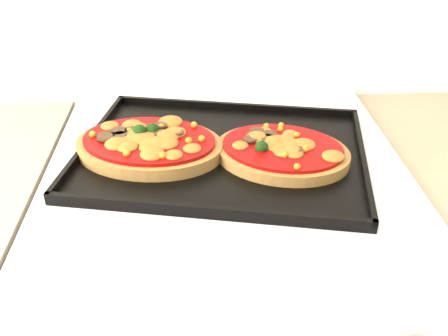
{
  "coord_description": "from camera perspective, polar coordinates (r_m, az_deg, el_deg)",
  "views": [
    {
      "loc": [
        -0.04,
        1.01,
        1.34
      ],
      "look_at": [
        0.0,
        1.68,
        0.92
      ],
      "focal_mm": 40.0,
      "sensor_mm": 36.0,
      "label": 1
    }
  ],
  "objects": [
    {
      "name": "pizza_left",
      "position": [
        0.84,
        -8.55,
        2.78
      ],
      "size": [
        0.28,
        0.23,
        0.04
      ],
      "primitive_type": null,
      "rotation": [
        0.0,
        0.0,
        -0.22
      ],
      "color": "#A27237",
      "rests_on": "baking_tray"
    },
    {
      "name": "baking_tray",
      "position": [
        0.84,
        -0.21,
        1.94
      ],
      "size": [
        0.53,
        0.43,
        0.02
      ],
      "primitive_type": "cube",
      "rotation": [
        0.0,
        0.0,
        -0.2
      ],
      "color": "black",
      "rests_on": "stove"
    },
    {
      "name": "pizza_right",
      "position": [
        0.82,
        6.68,
        2.04
      ],
      "size": [
        0.26,
        0.23,
        0.03
      ],
      "primitive_type": null,
      "rotation": [
        0.0,
        0.0,
        -0.35
      ],
      "color": "#A27237",
      "rests_on": "baking_tray"
    }
  ]
}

